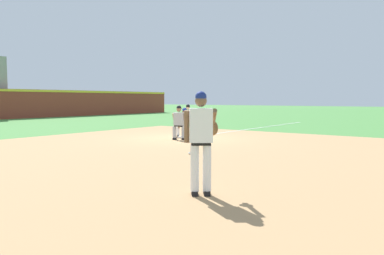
% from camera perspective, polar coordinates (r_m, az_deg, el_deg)
% --- Properties ---
extents(ground_plane, '(160.00, 160.00, 0.00)m').
position_cam_1_polar(ground_plane, '(16.46, -1.28, -1.65)').
color(ground_plane, '#47843D').
extents(infield_dirt_patch, '(18.00, 18.00, 0.01)m').
position_cam_1_polar(infield_dirt_patch, '(11.59, -0.52, -4.17)').
color(infield_dirt_patch, tan).
rests_on(infield_dirt_patch, ground).
extents(foul_line_stripe, '(14.09, 0.10, 0.00)m').
position_cam_1_polar(foul_line_stripe, '(22.42, 9.81, -0.09)').
color(foul_line_stripe, white).
rests_on(foul_line_stripe, ground).
extents(first_base_bag, '(0.38, 0.38, 0.09)m').
position_cam_1_polar(first_base_bag, '(16.45, -1.28, -1.50)').
color(first_base_bag, white).
rests_on(first_base_bag, ground).
extents(baseball, '(0.07, 0.07, 0.07)m').
position_cam_1_polar(baseball, '(11.67, -0.40, -3.95)').
color(baseball, white).
rests_on(baseball, ground).
extents(pitcher, '(0.85, 0.57, 1.86)m').
position_cam_1_polar(pitcher, '(6.64, 1.48, -1.39)').
color(pitcher, black).
rests_on(pitcher, ground).
extents(first_baseman, '(0.77, 1.07, 1.34)m').
position_cam_1_polar(first_baseman, '(16.66, -1.07, 0.95)').
color(first_baseman, black).
rests_on(first_baseman, ground).
extents(baserunner, '(0.57, 0.67, 1.46)m').
position_cam_1_polar(baserunner, '(15.76, -2.01, 0.97)').
color(baserunner, black).
rests_on(baserunner, ground).
extents(umpire, '(0.65, 0.68, 1.46)m').
position_cam_1_polar(umpire, '(18.91, -0.63, 1.54)').
color(umpire, black).
rests_on(umpire, ground).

